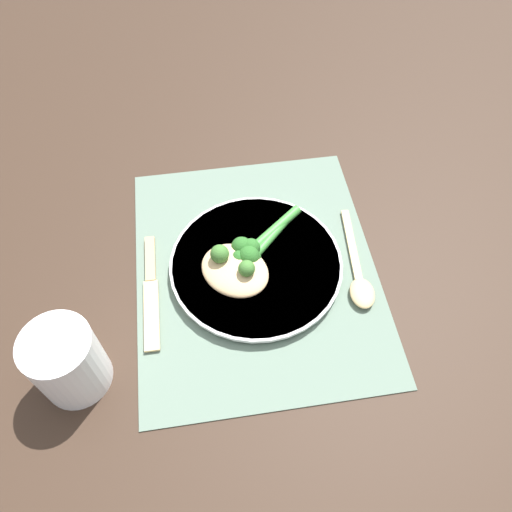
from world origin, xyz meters
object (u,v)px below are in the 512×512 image
object	(u,v)px
plate	(256,264)
spoon	(360,281)
broccoli_stalk_right	(251,255)
knife	(151,289)
chicken_fillet	(235,270)
broccoli_stalk_left	(254,244)
water_glass	(67,362)

from	to	relation	value
plate	spoon	bearing A→B (deg)	-108.54
broccoli_stalk_right	knife	size ratio (longest dim) A/B	0.51
broccoli_stalk_right	plate	bearing A→B (deg)	-176.45
broccoli_stalk_right	knife	xyz separation A→B (m)	(-0.02, 0.14, -0.02)
chicken_fillet	spoon	distance (m)	0.17
spoon	knife	bearing A→B (deg)	-1.06
plate	knife	world-z (taller)	plate
broccoli_stalk_left	spoon	xyz separation A→B (m)	(-0.07, -0.14, -0.02)
chicken_fillet	knife	size ratio (longest dim) A/B	0.69
chicken_fillet	broccoli_stalk_left	xyz separation A→B (m)	(0.04, -0.03, 0.00)
chicken_fillet	plate	bearing A→B (deg)	-62.46
water_glass	spoon	bearing A→B (deg)	-77.98
plate	broccoli_stalk_right	xyz separation A→B (m)	(0.01, 0.01, 0.02)
plate	water_glass	bearing A→B (deg)	117.79
broccoli_stalk_left	water_glass	xyz separation A→B (m)	(-0.15, 0.24, 0.02)
knife	spoon	size ratio (longest dim) A/B	1.04
broccoli_stalk_left	plate	bearing A→B (deg)	138.59
broccoli_stalk_right	spoon	world-z (taller)	broccoli_stalk_right
spoon	water_glass	world-z (taller)	water_glass
plate	chicken_fillet	bearing A→B (deg)	117.54
plate	chicken_fillet	size ratio (longest dim) A/B	1.92
chicken_fillet	water_glass	bearing A→B (deg)	117.83
plate	chicken_fillet	xyz separation A→B (m)	(-0.02, 0.03, 0.02)
broccoli_stalk_right	spoon	distance (m)	0.16
plate	spoon	world-z (taller)	plate
spoon	plate	bearing A→B (deg)	-13.25
plate	spoon	size ratio (longest dim) A/B	1.39
plate	chicken_fillet	distance (m)	0.04
broccoli_stalk_right	broccoli_stalk_left	bearing A→B (deg)	-68.31
chicken_fillet	broccoli_stalk_left	distance (m)	0.05
chicken_fillet	broccoli_stalk_right	world-z (taller)	broccoli_stalk_right
water_glass	plate	bearing A→B (deg)	-62.21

